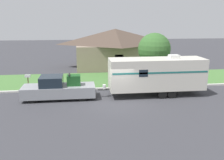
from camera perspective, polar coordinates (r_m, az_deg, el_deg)
The scene contains 8 objects.
ground_plane at distance 19.16m, azimuth 1.32°, elevation -5.09°, with size 120.00×120.00×0.00m, color #38383D.
curb_strip at distance 22.68m, azimuth -0.09°, elevation -1.88°, with size 80.00×0.30×0.14m.
lawn_strip at distance 26.20m, azimuth -1.09°, elevation 0.14°, with size 80.00×7.00×0.03m.
house_across_street at distance 32.94m, azimuth 0.73°, elevation 7.48°, with size 10.84×7.59×4.97m.
pickup_truck at distance 20.19m, azimuth -12.14°, elevation -1.94°, with size 5.80×2.02×2.00m.
travel_trailer at distance 20.82m, azimuth 10.17°, elevation 1.41°, with size 8.75×2.30×3.35m.
mailbox at distance 23.28m, azimuth -18.68°, elevation 0.33°, with size 0.48×0.20×1.40m.
tree_in_yard at distance 24.85m, azimuth 9.63°, elevation 6.93°, with size 3.18×3.18×4.91m.
Camera 1 is at (-2.74, -17.92, 6.19)m, focal length 40.00 mm.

